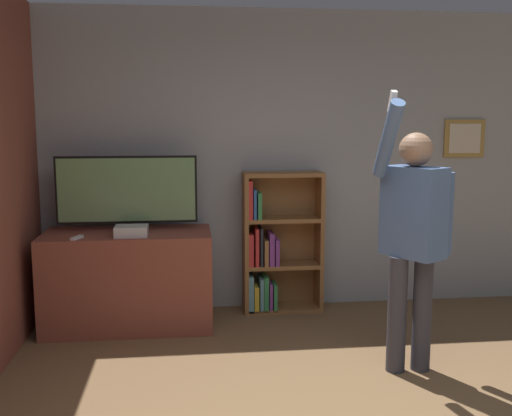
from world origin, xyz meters
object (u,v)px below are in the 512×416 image
bookshelf (274,248)px  television (127,192)px  person (413,230)px  game_console (131,231)px

bookshelf → television: bearing=-172.0°
television → person: 2.37m
game_console → person: 2.19m
television → game_console: (0.05, -0.28, -0.28)m
television → person: (2.00, -1.25, -0.14)m
person → television: bearing=-153.9°
television → bookshelf: (1.27, 0.18, -0.55)m
television → bookshelf: bearing=8.0°
game_console → bookshelf: size_ratio=0.20×
game_console → bookshelf: bearing=20.5°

